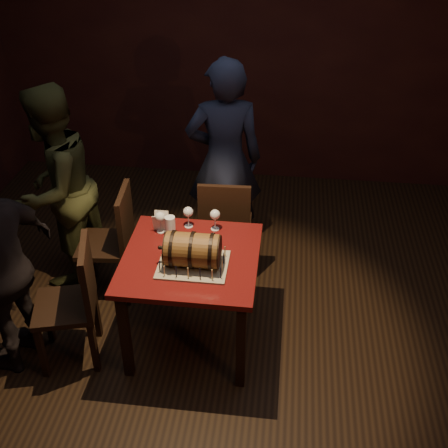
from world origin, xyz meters
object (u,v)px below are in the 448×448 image
object	(u,v)px
wine_glass_right	(215,215)
barrel_cake	(193,250)
chair_left_rear	(114,237)
person_left_front	(2,268)
wine_glass_mid	(188,213)
pint_of_ale	(170,227)
person_back	(224,161)
person_left_rear	(56,189)
pub_table	(191,270)
chair_left_front	(76,297)
wine_glass_left	(160,218)
chair_back	(225,224)

from	to	relation	value
wine_glass_right	barrel_cake	bearing A→B (deg)	-101.25
chair_left_rear	person_left_front	world-z (taller)	person_left_front
wine_glass_mid	pint_of_ale	world-z (taller)	wine_glass_mid
barrel_cake	wine_glass_mid	world-z (taller)	barrel_cake
chair_left_rear	person_back	bearing A→B (deg)	42.85
pint_of_ale	person_left_rear	world-z (taller)	person_left_rear
person_left_rear	person_back	bearing A→B (deg)	128.84
wine_glass_mid	person_back	world-z (taller)	person_back
pub_table	barrel_cake	xyz separation A→B (m)	(0.03, -0.09, 0.23)
pub_table	wine_glass_right	bearing A→B (deg)	70.63
barrel_cake	chair_left_front	xyz separation A→B (m)	(-0.77, -0.15, -0.35)
barrel_cake	wine_glass_left	distance (m)	0.46
person_left_rear	chair_back	bearing A→B (deg)	110.42
pint_of_ale	chair_left_rear	world-z (taller)	chair_left_rear
pub_table	chair_back	bearing A→B (deg)	79.28
wine_glass_left	person_left_rear	size ratio (longest dim) A/B	0.10
chair_back	chair_left_front	xyz separation A→B (m)	(-0.88, -0.99, 0.00)
barrel_cake	wine_glass_mid	bearing A→B (deg)	103.55
wine_glass_right	pint_of_ale	size ratio (longest dim) A/B	1.07
wine_glass_mid	person_back	size ratio (longest dim) A/B	0.09
wine_glass_mid	chair_left_front	distance (m)	0.96
pint_of_ale	person_back	size ratio (longest dim) A/B	0.09
pub_table	chair_left_front	xyz separation A→B (m)	(-0.74, -0.24, -0.12)
wine_glass_right	person_left_rear	bearing A→B (deg)	166.70
wine_glass_right	chair_left_front	size ratio (longest dim) A/B	0.17
chair_left_front	person_left_front	size ratio (longest dim) A/B	0.60
chair_back	person_left_rear	bearing A→B (deg)	-175.36
wine_glass_left	person_back	world-z (taller)	person_back
barrel_cake	wine_glass_right	world-z (taller)	barrel_cake
wine_glass_left	person_left_rear	bearing A→B (deg)	157.33
wine_glass_right	chair_back	size ratio (longest dim) A/B	0.17
pub_table	pint_of_ale	size ratio (longest dim) A/B	6.00
person_left_front	barrel_cake	bearing A→B (deg)	116.21
chair_back	chair_left_front	size ratio (longest dim) A/B	1.00
barrel_cake	chair_left_rear	world-z (taller)	barrel_cake
wine_glass_left	chair_back	bearing A→B (deg)	50.75
chair_left_front	chair_back	bearing A→B (deg)	48.29
barrel_cake	wine_glass_mid	size ratio (longest dim) A/B	2.50
wine_glass_mid	person_left_front	distance (m)	1.28
chair_left_rear	person_left_front	size ratio (longest dim) A/B	0.60
wine_glass_right	pint_of_ale	distance (m)	0.32
wine_glass_right	person_left_front	size ratio (longest dim) A/B	0.10
pub_table	wine_glass_left	xyz separation A→B (m)	(-0.26, 0.26, 0.23)
pub_table	person_left_rear	xyz separation A→B (m)	(-1.17, 0.64, 0.18)
person_back	chair_back	bearing A→B (deg)	86.27
chair_left_front	wine_glass_right	bearing A→B (deg)	33.99
barrel_cake	pint_of_ale	bearing A→B (deg)	123.64
wine_glass_mid	chair_left_rear	bearing A→B (deg)	169.34
person_back	pub_table	bearing A→B (deg)	74.34
wine_glass_right	person_left_rear	world-z (taller)	person_left_rear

